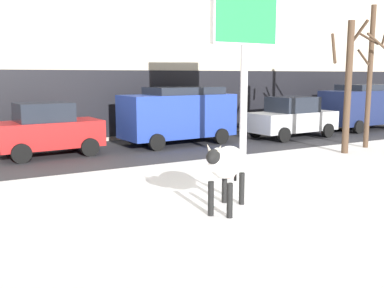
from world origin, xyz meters
TOP-DOWN VIEW (x-y plane):
  - ground_plane at (0.00, 0.00)m, footprint 120.00×120.00m
  - road_strip at (0.00, 8.15)m, footprint 60.00×5.60m
  - cow_holstein at (-0.66, 0.28)m, footprint 1.72×1.54m
  - billboard at (2.90, 4.52)m, footprint 2.52×0.28m
  - car_red_hatchback at (-2.48, 8.57)m, footprint 3.59×2.08m
  - car_blue_van at (2.72, 8.70)m, footprint 4.70×2.31m
  - car_silver_sedan at (8.05, 7.83)m, footprint 4.29×2.16m
  - car_navy_van at (13.24, 8.30)m, footprint 4.70×2.31m
  - pedestrian_near_billboard at (-3.10, 10.96)m, footprint 0.36×0.24m
  - pedestrian_by_cars at (6.38, 10.96)m, footprint 0.36×0.24m
  - bare_tree_left_lot at (8.65, 4.27)m, footprint 1.47×1.22m
  - bare_tree_far_back at (6.96, 3.87)m, footprint 1.30×1.29m

SIDE VIEW (x-z plane):
  - ground_plane at x=0.00m, z-range 0.00..0.00m
  - road_strip at x=0.00m, z-range 0.00..0.01m
  - pedestrian_near_billboard at x=-3.10m, z-range 0.01..1.74m
  - pedestrian_by_cars at x=6.38m, z-range 0.01..1.74m
  - car_silver_sedan at x=8.05m, z-range -0.01..1.83m
  - car_red_hatchback at x=-2.48m, z-range 0.00..1.86m
  - cow_holstein at x=-0.66m, z-range 0.23..1.77m
  - car_blue_van at x=2.72m, z-range 0.08..2.40m
  - car_navy_van at x=13.24m, z-range 0.08..2.40m
  - bare_tree_far_back at x=6.96m, z-range 0.15..4.85m
  - bare_tree_left_lot at x=8.65m, z-range 0.19..5.57m
  - billboard at x=2.90m, z-range 1.53..7.09m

